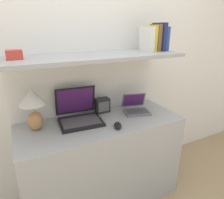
{
  "coord_description": "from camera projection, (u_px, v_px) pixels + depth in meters",
  "views": [
    {
      "loc": [
        -0.58,
        -1.08,
        1.5
      ],
      "look_at": [
        0.1,
        0.26,
        0.95
      ],
      "focal_mm": 32.0,
      "sensor_mm": 36.0,
      "label": 1
    }
  ],
  "objects": [
    {
      "name": "wall_back",
      "position": [
        86.0,
        63.0,
        1.75
      ],
      "size": [
        6.0,
        0.05,
        2.4
      ],
      "color": "white",
      "rests_on": "ground_plane"
    },
    {
      "name": "desk",
      "position": [
        102.0,
        161.0,
        1.75
      ],
      "size": [
        1.32,
        0.53,
        0.77
      ],
      "color": "#999EA3",
      "rests_on": "ground_plane"
    },
    {
      "name": "back_riser",
      "position": [
        90.0,
        123.0,
        1.91
      ],
      "size": [
        1.32,
        0.04,
        1.28
      ],
      "color": "white",
      "rests_on": "ground_plane"
    },
    {
      "name": "shelf",
      "position": [
        97.0,
        56.0,
        1.5
      ],
      "size": [
        1.32,
        0.47,
        0.03
      ],
      "color": "#999EA3",
      "rests_on": "back_riser"
    },
    {
      "name": "table_lamp",
      "position": [
        33.0,
        104.0,
        1.43
      ],
      "size": [
        0.19,
        0.19,
        0.31
      ],
      "color": "#B27A4C",
      "rests_on": "desk"
    },
    {
      "name": "laptop_large",
      "position": [
        79.0,
        115.0,
        1.62
      ],
      "size": [
        0.36,
        0.35,
        0.26
      ],
      "color": "black",
      "rests_on": "desk"
    },
    {
      "name": "laptop_small",
      "position": [
        136.0,
        108.0,
        1.8
      ],
      "size": [
        0.26,
        0.26,
        0.16
      ],
      "color": "slate",
      "rests_on": "desk"
    },
    {
      "name": "computer_mouse",
      "position": [
        118.0,
        125.0,
        1.52
      ],
      "size": [
        0.09,
        0.12,
        0.04
      ],
      "color": "black",
      "rests_on": "desk"
    },
    {
      "name": "router_box",
      "position": [
        102.0,
        105.0,
        1.79
      ],
      "size": [
        0.13,
        0.08,
        0.13
      ],
      "color": "black",
      "rests_on": "desk"
    },
    {
      "name": "book_blue",
      "position": [
        162.0,
        39.0,
        1.72
      ],
      "size": [
        0.03,
        0.16,
        0.2
      ],
      "color": "#284293",
      "rests_on": "shelf"
    },
    {
      "name": "book_navy",
      "position": [
        159.0,
        37.0,
        1.7
      ],
      "size": [
        0.03,
        0.17,
        0.23
      ],
      "color": "navy",
      "rests_on": "shelf"
    },
    {
      "name": "book_brown",
      "position": [
        155.0,
        38.0,
        1.69
      ],
      "size": [
        0.03,
        0.13,
        0.22
      ],
      "color": "brown",
      "rests_on": "shelf"
    },
    {
      "name": "book_yellow",
      "position": [
        151.0,
        38.0,
        1.67
      ],
      "size": [
        0.04,
        0.12,
        0.21
      ],
      "color": "gold",
      "rests_on": "shelf"
    },
    {
      "name": "book_white",
      "position": [
        147.0,
        39.0,
        1.65
      ],
      "size": [
        0.04,
        0.17,
        0.2
      ],
      "color": "silver",
      "rests_on": "shelf"
    },
    {
      "name": "shelf_gadget",
      "position": [
        14.0,
        55.0,
        1.25
      ],
      "size": [
        0.1,
        0.08,
        0.06
      ],
      "color": "#CC3D33",
      "rests_on": "shelf"
    }
  ]
}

